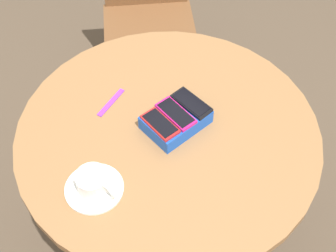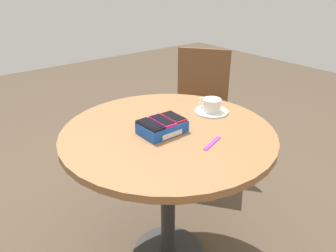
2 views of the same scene
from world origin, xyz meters
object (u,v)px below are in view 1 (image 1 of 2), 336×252
at_px(phone_box, 176,119).
at_px(coffee_cup, 93,182).
at_px(lanyard_strap, 111,102).
at_px(chair_near_window, 149,20).
at_px(phone_red, 161,125).
at_px(phone_magenta, 176,114).
at_px(saucer, 94,188).
at_px(phone_black, 192,104).
at_px(round_table, 168,152).

bearing_deg(phone_box, coffee_cup, 5.07).
bearing_deg(lanyard_strap, chair_near_window, -137.78).
bearing_deg(coffee_cup, phone_red, -174.66).
bearing_deg(chair_near_window, phone_box, 56.51).
distance_m(phone_magenta, saucer, 0.32).
bearing_deg(coffee_cup, phone_black, -176.52).
relative_size(phone_box, coffee_cup, 1.54).
distance_m(lanyard_strap, chair_near_window, 0.82).
xyz_separation_m(phone_box, chair_near_window, (-0.48, -0.72, -0.30)).
distance_m(phone_box, lanyard_strap, 0.22).
distance_m(phone_red, coffee_cup, 0.26).
distance_m(phone_magenta, phone_red, 0.06).
bearing_deg(saucer, lanyard_strap, -134.74).
bearing_deg(phone_box, phone_magenta, 75.58).
xyz_separation_m(saucer, chair_near_window, (-0.80, -0.74, -0.28)).
height_order(phone_red, saucer, phone_red).
height_order(phone_box, coffee_cup, coffee_cup).
bearing_deg(phone_magenta, phone_box, -104.42).
height_order(round_table, phone_red, phone_red).
distance_m(round_table, phone_black, 0.19).
bearing_deg(phone_box, chair_near_window, -123.49).
bearing_deg(chair_near_window, round_table, 54.85).
xyz_separation_m(phone_black, saucer, (0.38, 0.02, -0.05)).
distance_m(phone_box, coffee_cup, 0.32).
distance_m(saucer, chair_near_window, 1.13).
height_order(phone_black, phone_magenta, same).
relative_size(phone_black, phone_magenta, 1.00).
relative_size(phone_red, chair_near_window, 0.14).
xyz_separation_m(phone_red, coffee_cup, (0.26, 0.02, -0.01)).
bearing_deg(phone_red, lanyard_strap, -80.96).
relative_size(coffee_cup, chair_near_window, 0.14).
bearing_deg(phone_magenta, saucer, 3.70).
bearing_deg(lanyard_strap, phone_red, 99.04).
height_order(round_table, phone_black, phone_black).
relative_size(phone_black, lanyard_strap, 1.01).
height_order(phone_red, coffee_cup, coffee_cup).
height_order(phone_box, chair_near_window, chair_near_window).
bearing_deg(phone_box, phone_red, 3.92).
distance_m(saucer, lanyard_strap, 0.32).
xyz_separation_m(phone_red, lanyard_strap, (0.03, -0.21, -0.05)).
xyz_separation_m(round_table, saucer, (0.29, 0.02, 0.12)).
xyz_separation_m(round_table, lanyard_strap, (0.06, -0.20, 0.11)).
bearing_deg(phone_red, coffee_cup, 5.34).
relative_size(phone_black, phone_red, 1.08).
height_order(phone_black, saucer, phone_black).
height_order(phone_magenta, phone_red, same).
distance_m(phone_red, saucer, 0.26).
bearing_deg(phone_magenta, phone_black, 179.85).
relative_size(phone_red, coffee_cup, 1.00).
height_order(phone_red, lanyard_strap, phone_red).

